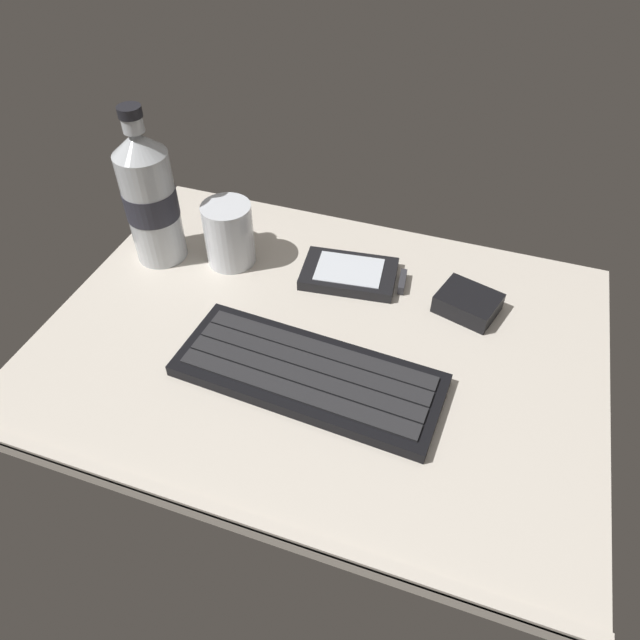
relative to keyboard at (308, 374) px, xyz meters
The scene contains 6 objects.
ground_plane 6.32cm from the keyboard, 97.59° to the left, with size 64.00×48.00×2.80cm.
keyboard is the anchor object (origin of this frame).
handheld_device 17.76cm from the keyboard, 90.45° to the left, with size 13.38×8.95×1.50cm.
juice_cup 23.51cm from the keyboard, 135.86° to the left, with size 6.40×6.40×8.50cm.
water_bottle 30.86cm from the keyboard, 151.41° to the left, with size 6.73×6.73×20.80cm.
charger_block 22.09cm from the keyboard, 48.73° to the left, with size 7.00×5.60×2.40cm, color black.
Camera 1 is at (15.48, -44.83, 49.54)cm, focal length 33.00 mm.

